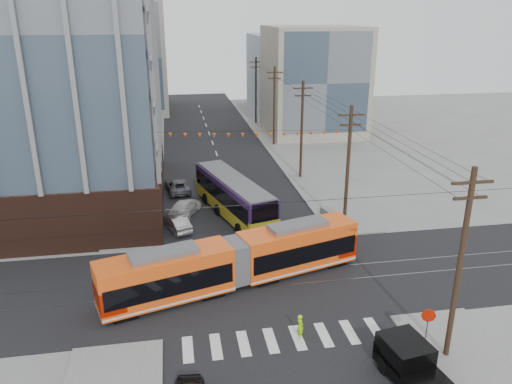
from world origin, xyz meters
TOP-DOWN VIEW (x-y plane):
  - ground at (0.00, 0.00)m, footprint 160.00×160.00m
  - bg_bldg_nw_near at (-17.00, 52.00)m, footprint 18.00×16.00m
  - bg_bldg_ne_near at (16.00, 48.00)m, footprint 14.00×14.00m
  - bg_bldg_nw_far at (-14.00, 72.00)m, footprint 16.00×18.00m
  - bg_bldg_ne_far at (18.00, 68.00)m, footprint 16.00×16.00m
  - utility_pole_near at (8.50, -6.00)m, footprint 0.30×0.30m
  - utility_pole_far at (8.50, 56.00)m, footprint 0.30×0.30m
  - streetcar at (-1.97, 3.65)m, footprint 18.66×7.84m
  - city_bus at (-0.46, 16.26)m, footprint 6.29×13.35m
  - pickup_truck at (5.79, -8.52)m, footprint 3.06×6.21m
  - parked_car_silver at (-5.77, 13.71)m, footprint 2.61×4.25m
  - parked_car_white at (-4.99, 17.18)m, footprint 3.77×5.26m
  - parked_car_grey at (-5.53, 23.59)m, footprint 2.92×5.09m
  - pedestrian at (0.93, -3.00)m, footprint 0.50×0.64m
  - stop_sign at (7.42, -5.56)m, footprint 1.01×1.01m
  - jersey_barrier at (8.30, 12.82)m, footprint 1.91×4.36m

SIDE VIEW (x-z plane):
  - ground at x=0.00m, z-range 0.00..0.00m
  - jersey_barrier at x=8.30m, z-range 0.00..0.85m
  - parked_car_silver at x=-5.77m, z-range 0.00..1.32m
  - parked_car_grey at x=-5.53m, z-range 0.00..1.34m
  - parked_car_white at x=-4.99m, z-range 0.00..1.42m
  - pedestrian at x=0.93m, z-range 0.00..1.55m
  - pickup_truck at x=5.79m, z-range 0.00..2.02m
  - stop_sign at x=7.42m, z-range 0.00..2.67m
  - streetcar at x=-1.97m, z-range 0.00..3.60m
  - city_bus at x=-0.46m, z-range 0.00..3.70m
  - utility_pole_near at x=8.50m, z-range 0.00..11.00m
  - utility_pole_far at x=8.50m, z-range 0.00..11.00m
  - bg_bldg_ne_far at x=18.00m, z-range 0.00..14.00m
  - bg_bldg_ne_near at x=16.00m, z-range 0.00..16.00m
  - bg_bldg_nw_near at x=-17.00m, z-range 0.00..18.00m
  - bg_bldg_nw_far at x=-14.00m, z-range 0.00..20.00m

